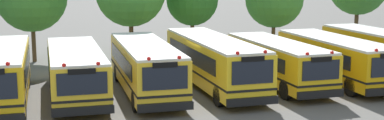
{
  "coord_description": "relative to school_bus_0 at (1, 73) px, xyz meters",
  "views": [
    {
      "loc": [
        -8.84,
        -26.94,
        6.47
      ],
      "look_at": [
        -1.18,
        0.0,
        1.6
      ],
      "focal_mm": 50.48,
      "sensor_mm": 36.0,
      "label": 1
    }
  ],
  "objects": [
    {
      "name": "school_bus_1",
      "position": [
        3.5,
        0.24,
        -0.11
      ],
      "size": [
        2.68,
        9.87,
        2.55
      ],
      "rotation": [
        0.0,
        0.0,
        3.13
      ],
      "color": "yellow",
      "rests_on": "ground_plane"
    },
    {
      "name": "school_bus_3",
      "position": [
        10.79,
        0.35,
        0.01
      ],
      "size": [
        2.61,
        10.98,
        2.8
      ],
      "rotation": [
        0.0,
        0.0,
        3.16
      ],
      "color": "yellow",
      "rests_on": "ground_plane"
    },
    {
      "name": "school_bus_2",
      "position": [
        7.02,
        0.11,
        -0.03
      ],
      "size": [
        2.67,
        10.26,
        2.71
      ],
      "rotation": [
        0.0,
        0.0,
        3.12
      ],
      "color": "yellow",
      "rests_on": "ground_plane"
    },
    {
      "name": "school_bus_4",
      "position": [
        14.35,
        -0.09,
        -0.12
      ],
      "size": [
        2.65,
        9.34,
        2.55
      ],
      "rotation": [
        0.0,
        0.0,
        3.17
      ],
      "color": "yellow",
      "rests_on": "ground_plane"
    },
    {
      "name": "tree_3",
      "position": [
        12.51,
        10.99,
        2.63
      ],
      "size": [
        3.77,
        3.77,
        5.97
      ],
      "color": "#4C3823",
      "rests_on": "ground_plane"
    },
    {
      "name": "ground_plane",
      "position": [
        10.71,
        0.13,
        -1.46
      ],
      "size": [
        160.0,
        160.0,
        0.0
      ],
      "primitive_type": "plane",
      "color": "#595651"
    },
    {
      "name": "school_bus_0",
      "position": [
        0.0,
        0.0,
        0.0
      ],
      "size": [
        2.56,
        10.08,
        2.78
      ],
      "rotation": [
        0.0,
        0.0,
        3.13
      ],
      "color": "yellow",
      "rests_on": "ground_plane"
    },
    {
      "name": "school_bus_5",
      "position": [
        17.9,
        -0.14,
        -0.08
      ],
      "size": [
        2.71,
        9.86,
        2.61
      ],
      "rotation": [
        0.0,
        0.0,
        3.16
      ],
      "color": "#EAA80C",
      "rests_on": "ground_plane"
    }
  ]
}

